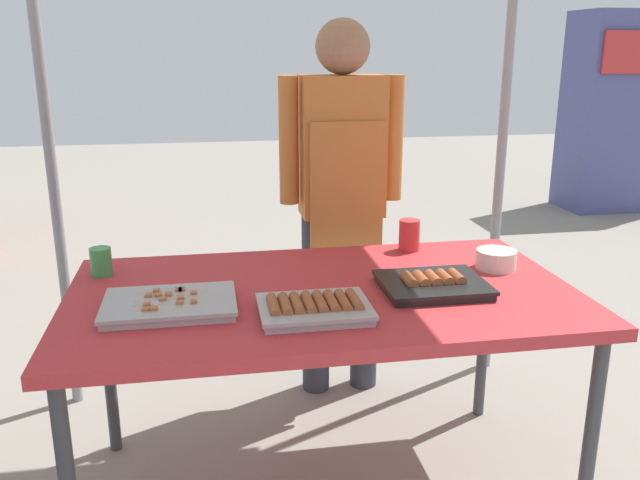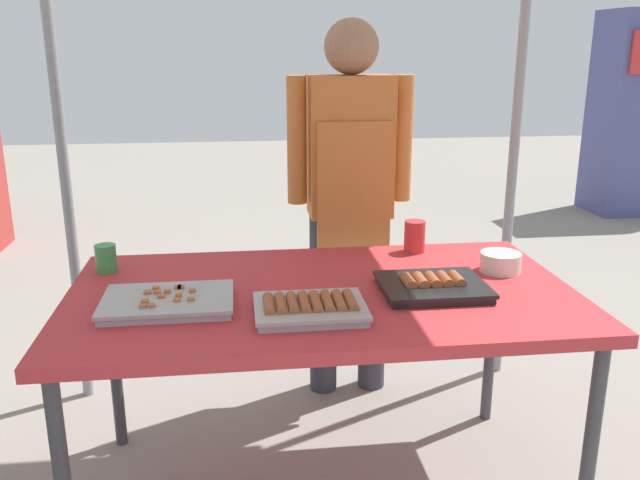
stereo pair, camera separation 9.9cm
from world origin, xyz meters
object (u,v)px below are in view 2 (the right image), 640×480
object	(u,v)px
tray_grilled_sausages	(433,286)
tray_pork_links	(310,307)
drink_cup_by_wok	(415,236)
vendor_woman	(350,182)
tray_meat_skewers	(168,302)
condiment_bowl	(500,262)
stall_table	(322,305)
drink_cup_near_edge	(106,258)

from	to	relation	value
tray_grilled_sausages	tray_pork_links	bearing A→B (deg)	-161.53
drink_cup_by_wok	vendor_woman	xyz separation A→B (m)	(-0.19, 0.36, 0.14)
tray_meat_skewers	tray_pork_links	xyz separation A→B (m)	(0.41, -0.11, 0.01)
condiment_bowl	tray_grilled_sausages	bearing A→B (deg)	-149.98
stall_table	condiment_bowl	size ratio (longest dim) A/B	11.54
stall_table	tray_pork_links	world-z (taller)	tray_pork_links
tray_grilled_sausages	drink_cup_by_wok	xyz separation A→B (m)	(0.05, 0.43, 0.04)
tray_meat_skewers	tray_grilled_sausages	bearing A→B (deg)	1.73
drink_cup_near_edge	drink_cup_by_wok	xyz separation A→B (m)	(1.11, 0.10, 0.01)
tray_pork_links	drink_cup_by_wok	world-z (taller)	drink_cup_by_wok
stall_table	drink_cup_near_edge	size ratio (longest dim) A/B	16.63
tray_meat_skewers	drink_cup_by_wok	xyz separation A→B (m)	(0.87, 0.45, 0.04)
drink_cup_near_edge	drink_cup_by_wok	world-z (taller)	drink_cup_by_wok
tray_meat_skewers	drink_cup_near_edge	distance (m)	0.43
tray_grilled_sausages	drink_cup_by_wok	bearing A→B (deg)	82.72
condiment_bowl	drink_cup_near_edge	bearing A→B (deg)	173.10
stall_table	condiment_bowl	xyz separation A→B (m)	(0.63, 0.10, 0.09)
tray_pork_links	drink_cup_by_wok	distance (m)	0.73
stall_table	drink_cup_by_wok	xyz separation A→B (m)	(0.40, 0.36, 0.11)
tray_meat_skewers	tray_pork_links	distance (m)	0.43
condiment_bowl	tray_meat_skewers	bearing A→B (deg)	-170.18
stall_table	tray_pork_links	distance (m)	0.22
stall_table	tray_grilled_sausages	bearing A→B (deg)	-10.64
tray_meat_skewers	drink_cup_by_wok	size ratio (longest dim) A/B	3.25
vendor_woman	stall_table	bearing A→B (deg)	73.79
tray_pork_links	tray_grilled_sausages	bearing A→B (deg)	18.47
stall_table	tray_meat_skewers	distance (m)	0.48
tray_pork_links	condiment_bowl	world-z (taller)	condiment_bowl
condiment_bowl	drink_cup_near_edge	distance (m)	1.35
stall_table	drink_cup_by_wok	distance (m)	0.55
tray_pork_links	drink_cup_near_edge	world-z (taller)	drink_cup_near_edge
tray_meat_skewers	drink_cup_near_edge	size ratio (longest dim) A/B	3.99
drink_cup_near_edge	condiment_bowl	bearing A→B (deg)	-6.90
drink_cup_by_wok	vendor_woman	world-z (taller)	vendor_woman
drink_cup_by_wok	condiment_bowl	bearing A→B (deg)	-48.31
condiment_bowl	vendor_woman	distance (m)	0.77
drink_cup_near_edge	stall_table	bearing A→B (deg)	-20.40
tray_grilled_sausages	drink_cup_near_edge	size ratio (longest dim) A/B	3.41
tray_meat_skewers	condiment_bowl	distance (m)	1.12
drink_cup_by_wok	tray_meat_skewers	bearing A→B (deg)	-152.51
tray_pork_links	tray_meat_skewers	bearing A→B (deg)	165.03
tray_pork_links	drink_cup_near_edge	size ratio (longest dim) A/B	3.32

